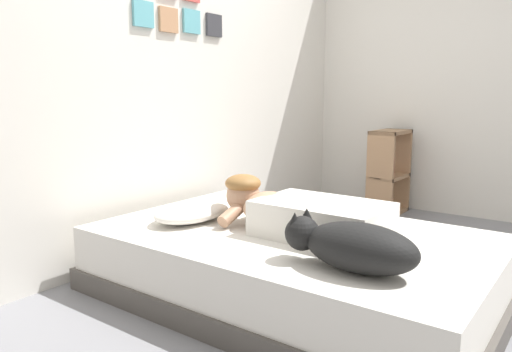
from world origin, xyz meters
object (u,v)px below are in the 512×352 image
object	(u,v)px
person_lying	(298,212)
dog	(353,246)
pillow	(193,211)
cell_phone	(291,239)
bed	(292,264)
coffee_cup	(257,212)
bookshelf	(388,172)

from	to	relation	value
person_lying	dog	distance (m)	0.58
pillow	cell_phone	bearing A→B (deg)	-89.10
person_lying	cell_phone	size ratio (longest dim) A/B	6.57
bed	coffee_cup	world-z (taller)	coffee_cup
dog	bookshelf	distance (m)	2.50
bed	coffee_cup	xyz separation A→B (m)	(0.11, 0.31, 0.22)
person_lying	bookshelf	size ratio (longest dim) A/B	1.23
bed	person_lying	size ratio (longest dim) A/B	2.23
pillow	coffee_cup	size ratio (longest dim) A/B	4.16
bed	dog	world-z (taller)	dog
bed	bookshelf	world-z (taller)	bookshelf
cell_phone	person_lying	bearing A→B (deg)	17.51
bookshelf	dog	bearing A→B (deg)	-161.94
coffee_cup	bed	bearing A→B (deg)	-109.82
pillow	cell_phone	xyz separation A→B (m)	(0.01, -0.65, -0.05)
bed	person_lying	distance (m)	0.29
pillow	bookshelf	world-z (taller)	bookshelf
coffee_cup	person_lying	bearing A→B (deg)	-107.13
bookshelf	person_lying	bearing A→B (deg)	-171.37
bed	pillow	distance (m)	0.64
bookshelf	coffee_cup	bearing A→B (deg)	178.91
person_lying	bookshelf	bearing A→B (deg)	8.63
cell_phone	bookshelf	bearing A→B (deg)	9.21
person_lying	coffee_cup	world-z (taller)	person_lying
bed	cell_phone	bearing A→B (deg)	-150.27
coffee_cup	cell_phone	world-z (taller)	coffee_cup
pillow	dog	distance (m)	1.09
bookshelf	cell_phone	bearing A→B (deg)	-170.79
dog	person_lying	bearing A→B (deg)	53.88
person_lying	pillow	bearing A→B (deg)	103.85
person_lying	dog	bearing A→B (deg)	-126.12
coffee_cup	cell_phone	bearing A→B (deg)	-122.22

